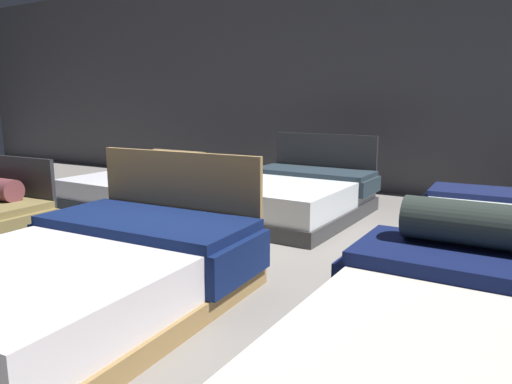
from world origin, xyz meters
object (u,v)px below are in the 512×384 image
Objects in this scene: bed_1 at (90,275)px; bed_2 at (480,363)px; bed_4 at (292,197)px; bed_3 at (152,184)px; bed_5 at (503,227)px.

bed_2 is (2.36, 0.03, 0.04)m from bed_1.
bed_1 is 1.06× the size of bed_4.
bed_1 is at bearing -52.44° from bed_3.
bed_4 reaches higher than bed_5.
bed_4 reaches higher than bed_2.
bed_4 is at bearing 128.88° from bed_2.
bed_1 is 1.03× the size of bed_3.
bed_1 is 1.01× the size of bed_5.
bed_3 is 4.51m from bed_5.
bed_2 reaches higher than bed_3.
bed_5 is at bearing 0.43° from bed_4.
bed_4 is (0.03, 3.02, 0.00)m from bed_1.
bed_1 is 3.76m from bed_3.
bed_1 reaches higher than bed_2.
bed_3 is at bearing 147.52° from bed_2.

